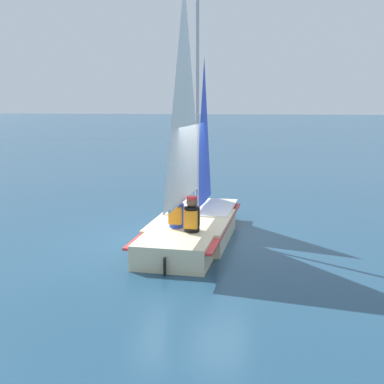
# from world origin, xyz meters

# --- Properties ---
(ground_plane) EXTENTS (260.00, 260.00, 0.00)m
(ground_plane) POSITION_xyz_m (0.00, 0.00, 0.00)
(ground_plane) COLOR navy
(sailboat_main) EXTENTS (4.57, 1.75, 5.34)m
(sailboat_main) POSITION_xyz_m (0.05, -0.00, 0.75)
(sailboat_main) COLOR beige
(sailboat_main) RESTS_ON ground_plane
(sailor_helm) EXTENTS (0.35, 0.31, 1.16)m
(sailor_helm) POSITION_xyz_m (0.73, -0.19, 0.63)
(sailor_helm) COLOR black
(sailor_helm) RESTS_ON ground_plane
(sailor_crew) EXTENTS (0.35, 0.31, 1.16)m
(sailor_crew) POSITION_xyz_m (1.01, 0.18, 0.63)
(sailor_crew) COLOR black
(sailor_crew) RESTS_ON ground_plane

